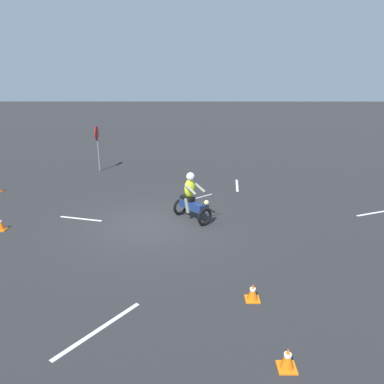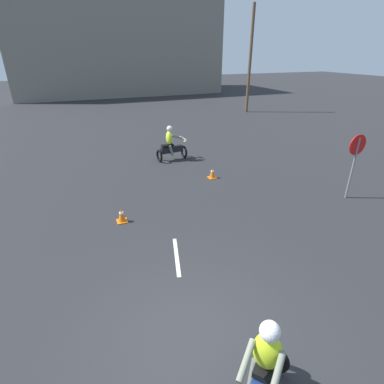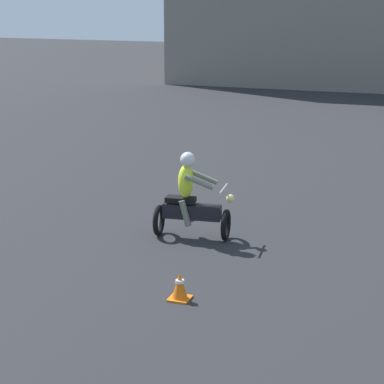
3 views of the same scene
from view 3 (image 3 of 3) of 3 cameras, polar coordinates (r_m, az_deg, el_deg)
name	(u,v)px [view 3 (image 3 of 3)]	position (r m, az deg, el deg)	size (l,w,h in m)	color
motorcycle_rider_background	(190,201)	(14.01, -0.14, -0.68)	(1.54, 0.79, 1.66)	black
traffic_cone_mid_left	(180,287)	(11.41, -0.94, -7.21)	(0.32, 0.32, 0.43)	orange
utility_pole_far	(356,1)	(37.13, 12.40, 14.06)	(0.24, 0.24, 8.06)	brown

